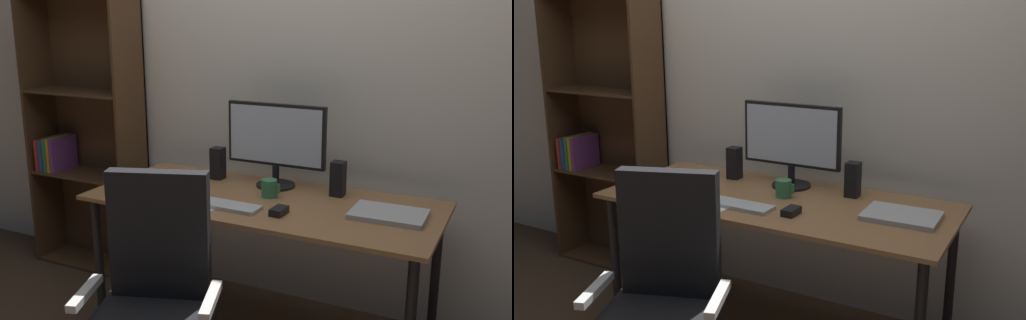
# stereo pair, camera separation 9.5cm
# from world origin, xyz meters

# --- Properties ---
(back_wall) EXTENTS (6.40, 0.10, 2.60)m
(back_wall) POSITION_xyz_m (0.00, 0.53, 1.30)
(back_wall) COLOR silver
(back_wall) RESTS_ON ground
(desk) EXTENTS (1.67, 0.71, 0.74)m
(desk) POSITION_xyz_m (0.00, 0.00, 0.66)
(desk) COLOR olive
(desk) RESTS_ON ground
(monitor) EXTENTS (0.53, 0.20, 0.43)m
(monitor) POSITION_xyz_m (-0.03, 0.22, 0.98)
(monitor) COLOR black
(monitor) RESTS_ON desk
(keyboard) EXTENTS (0.29, 0.12, 0.02)m
(keyboard) POSITION_xyz_m (-0.08, -0.19, 0.75)
(keyboard) COLOR #B7BABC
(keyboard) RESTS_ON desk
(mouse) EXTENTS (0.06, 0.10, 0.03)m
(mouse) POSITION_xyz_m (0.16, -0.17, 0.76)
(mouse) COLOR black
(mouse) RESTS_ON desk
(coffee_mug) EXTENTS (0.09, 0.08, 0.09)m
(coffee_mug) POSITION_xyz_m (0.01, 0.04, 0.78)
(coffee_mug) COLOR #387F51
(coffee_mug) RESTS_ON desk
(laptop) EXTENTS (0.32, 0.23, 0.02)m
(laptop) POSITION_xyz_m (0.60, 0.02, 0.75)
(laptop) COLOR #B7BABC
(laptop) RESTS_ON desk
(speaker_left) EXTENTS (0.06, 0.07, 0.17)m
(speaker_left) POSITION_xyz_m (-0.37, 0.21, 0.82)
(speaker_left) COLOR black
(speaker_left) RESTS_ON desk
(speaker_right) EXTENTS (0.06, 0.07, 0.17)m
(speaker_right) POSITION_xyz_m (0.30, 0.21, 0.82)
(speaker_right) COLOR black
(speaker_right) RESTS_ON desk
(paper_sheet) EXTENTS (0.26, 0.33, 0.00)m
(paper_sheet) POSITION_xyz_m (-0.23, -0.24, 0.74)
(paper_sheet) COLOR white
(paper_sheet) RESTS_ON desk
(office_chair) EXTENTS (0.58, 0.58, 1.01)m
(office_chair) POSITION_xyz_m (-0.11, -0.74, 0.46)
(office_chair) COLOR silver
(office_chair) RESTS_ON ground
(bookshelf) EXTENTS (0.75, 0.28, 1.74)m
(bookshelf) POSITION_xyz_m (-1.41, 0.36, 0.85)
(bookshelf) COLOR #4C331E
(bookshelf) RESTS_ON ground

